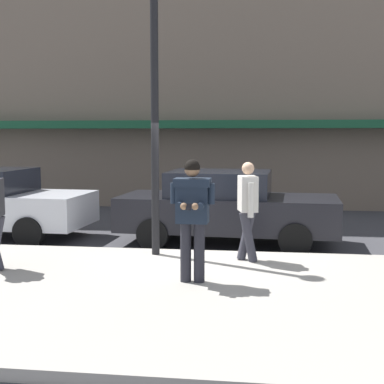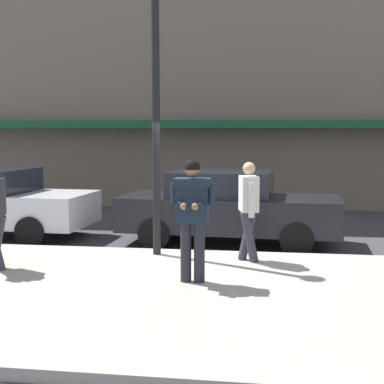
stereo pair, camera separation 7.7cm
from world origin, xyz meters
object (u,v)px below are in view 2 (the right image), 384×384
(man_texting_on_phone, at_px, (192,207))
(pedestrian_in_light_coat, at_px, (249,205))
(parked_sedan_mid, at_px, (228,207))
(street_lamp_post, at_px, (156,86))

(man_texting_on_phone, distance_m, pedestrian_in_light_coat, 1.64)
(parked_sedan_mid, distance_m, man_texting_on_phone, 3.50)
(man_texting_on_phone, bearing_deg, parked_sedan_mid, 85.55)
(parked_sedan_mid, height_order, pedestrian_in_light_coat, pedestrian_in_light_coat)
(man_texting_on_phone, xyz_separation_m, pedestrian_in_light_coat, (0.77, 1.44, -0.14))
(parked_sedan_mid, relative_size, street_lamp_post, 0.94)
(man_texting_on_phone, xyz_separation_m, street_lamp_post, (-0.89, 1.73, 1.89))
(pedestrian_in_light_coat, bearing_deg, man_texting_on_phone, -117.98)
(parked_sedan_mid, xyz_separation_m, pedestrian_in_light_coat, (0.50, -2.02, 0.32))
(street_lamp_post, bearing_deg, parked_sedan_mid, 56.14)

